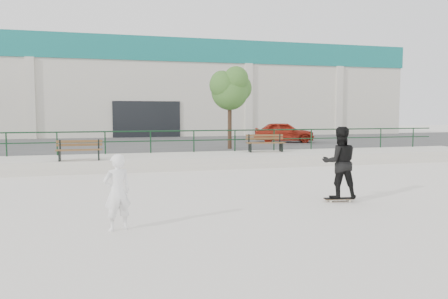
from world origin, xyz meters
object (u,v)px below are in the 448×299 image
object	(u,v)px
seated_skater	(117,192)
skateboard	(339,199)
bench_left	(79,150)
bench_right	(265,143)
red_car	(284,132)
tree	(230,88)
standing_skater	(340,163)

from	to	relation	value
seated_skater	skateboard	bearing A→B (deg)	174.30
bench_left	bench_right	distance (m)	8.39
bench_right	skateboard	bearing A→B (deg)	-91.25
bench_left	red_car	distance (m)	13.92
skateboard	seated_skater	xyz separation A→B (m)	(-5.71, -1.37, 0.69)
tree	red_car	world-z (taller)	tree
bench_right	tree	xyz separation A→B (m)	(-1.12, 2.11, 2.69)
bench_right	seated_skater	world-z (taller)	seated_skater
skateboard	seated_skater	world-z (taller)	seated_skater
tree	seated_skater	xyz separation A→B (m)	(-5.90, -12.56, -2.83)
red_car	skateboard	bearing A→B (deg)	179.91
standing_skater	tree	bearing A→B (deg)	-76.20
standing_skater	seated_skater	xyz separation A→B (m)	(-5.71, -1.37, -0.27)
bench_right	red_car	size ratio (longest dim) A/B	0.50
seated_skater	red_car	bearing A→B (deg)	-141.70
standing_skater	seated_skater	world-z (taller)	standing_skater
bench_right	standing_skater	distance (m)	9.18
red_car	skateboard	distance (m)	15.81
bench_left	bench_right	xyz separation A→B (m)	(8.23, 1.62, 0.02)
bench_right	skateboard	xyz separation A→B (m)	(-1.31, -9.08, -0.84)
bench_left	standing_skater	world-z (taller)	standing_skater
tree	seated_skater	distance (m)	14.16
tree	standing_skater	bearing A→B (deg)	-90.99
bench_left	skateboard	world-z (taller)	bench_left
red_car	seated_skater	size ratio (longest dim) A/B	2.44
skateboard	red_car	bearing A→B (deg)	81.00
bench_right	standing_skater	world-z (taller)	standing_skater
red_car	skateboard	world-z (taller)	red_car
bench_left	seated_skater	world-z (taller)	seated_skater
bench_left	red_car	size ratio (longest dim) A/B	0.46
bench_left	bench_right	world-z (taller)	bench_right
tree	red_car	size ratio (longest dim) A/B	1.11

